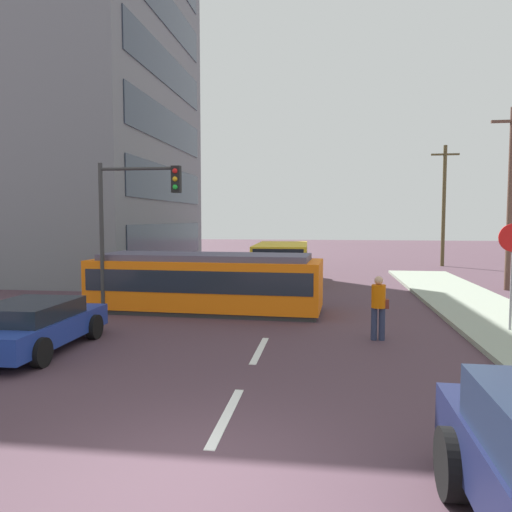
% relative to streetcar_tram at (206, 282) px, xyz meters
% --- Properties ---
extents(ground_plane, '(120.00, 120.00, 0.00)m').
position_rel_streetcar_tram_xyz_m(ground_plane, '(2.49, -0.75, -1.02)').
color(ground_plane, '#4B343F').
extents(lane_stripe_1, '(0.16, 2.40, 0.01)m').
position_rel_streetcar_tram_xyz_m(lane_stripe_1, '(2.49, -8.75, -1.01)').
color(lane_stripe_1, silver).
rests_on(lane_stripe_1, ground).
extents(lane_stripe_2, '(0.16, 2.40, 0.01)m').
position_rel_streetcar_tram_xyz_m(lane_stripe_2, '(2.49, -4.75, -1.01)').
color(lane_stripe_2, silver).
rests_on(lane_stripe_2, ground).
extents(lane_stripe_3, '(0.16, 2.40, 0.01)m').
position_rel_streetcar_tram_xyz_m(lane_stripe_3, '(2.49, 6.00, -1.01)').
color(lane_stripe_3, silver).
rests_on(lane_stripe_3, ground).
extents(lane_stripe_4, '(0.16, 2.40, 0.01)m').
position_rel_streetcar_tram_xyz_m(lane_stripe_4, '(2.49, 12.00, -1.01)').
color(lane_stripe_4, silver).
rests_on(lane_stripe_4, ground).
extents(corner_building, '(14.83, 14.68, 19.20)m').
position_rel_streetcar_tram_xyz_m(corner_building, '(-12.23, 11.07, 8.58)').
color(corner_building, slate).
rests_on(corner_building, ground).
extents(streetcar_tram, '(7.90, 2.88, 1.97)m').
position_rel_streetcar_tram_xyz_m(streetcar_tram, '(0.00, 0.00, 0.00)').
color(streetcar_tram, orange).
rests_on(streetcar_tram, ground).
extents(city_bus, '(2.70, 5.88, 1.91)m').
position_rel_streetcar_tram_xyz_m(city_bus, '(1.86, 8.13, 0.08)').
color(city_bus, yellow).
rests_on(city_bus, ground).
extents(pedestrian_crossing, '(0.45, 0.36, 1.67)m').
position_rel_streetcar_tram_xyz_m(pedestrian_crossing, '(5.40, -3.34, -0.07)').
color(pedestrian_crossing, '#272E49').
rests_on(pedestrian_crossing, ground).
extents(parked_sedan_mid, '(2.11, 4.22, 1.19)m').
position_rel_streetcar_tram_xyz_m(parked_sedan_mid, '(-2.86, -5.55, -0.39)').
color(parked_sedan_mid, '#203998').
rests_on(parked_sedan_mid, ground).
extents(parked_sedan_far, '(1.98, 4.15, 1.19)m').
position_rel_streetcar_tram_xyz_m(parked_sedan_far, '(-2.53, 3.96, -0.39)').
color(parked_sedan_far, black).
rests_on(parked_sedan_far, ground).
extents(traffic_light_mast, '(2.74, 0.33, 4.94)m').
position_rel_streetcar_tram_xyz_m(traffic_light_mast, '(-2.11, -1.10, 2.45)').
color(traffic_light_mast, '#333333').
rests_on(traffic_light_mast, ground).
extents(utility_pole_mid, '(1.80, 0.24, 7.96)m').
position_rel_streetcar_tram_xyz_m(utility_pole_mid, '(12.00, 6.74, 3.15)').
color(utility_pole_mid, brown).
rests_on(utility_pole_mid, ground).
extents(utility_pole_far, '(1.80, 0.24, 8.00)m').
position_rel_streetcar_tram_xyz_m(utility_pole_far, '(11.78, 18.04, 3.16)').
color(utility_pole_far, brown).
rests_on(utility_pole_far, ground).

